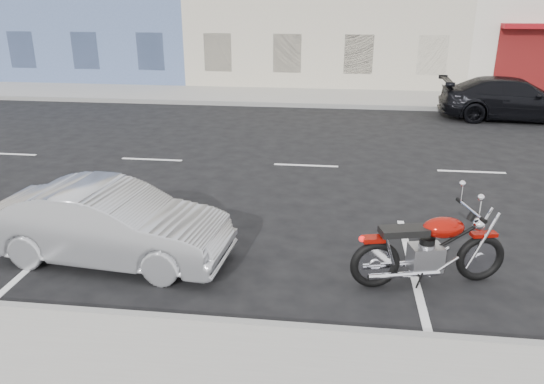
{
  "coord_description": "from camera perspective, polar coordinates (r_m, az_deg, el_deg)",
  "views": [
    {
      "loc": [
        -1.28,
        -12.63,
        4.1
      ],
      "look_at": [
        -2.36,
        -4.04,
        0.8
      ],
      "focal_mm": 35.0,
      "sensor_mm": 36.0,
      "label": 1
    }
  ],
  "objects": [
    {
      "name": "ground",
      "position": [
        13.34,
        12.29,
        2.48
      ],
      "size": [
        120.0,
        120.0,
        0.0
      ],
      "primitive_type": "plane",
      "color": "black",
      "rests_on": "ground"
    },
    {
      "name": "sidewalk_far",
      "position": [
        22.03,
        -2.77,
        10.32
      ],
      "size": [
        80.0,
        3.4,
        0.15
      ],
      "primitive_type": "cube",
      "color": "gray",
      "rests_on": "ground"
    },
    {
      "name": "curb_near",
      "position": [
        7.86,
        -22.88,
        -11.78
      ],
      "size": [
        80.0,
        0.12,
        0.16
      ],
      "primitive_type": "cube",
      "color": "gray",
      "rests_on": "ground"
    },
    {
      "name": "curb_far",
      "position": [
        20.38,
        -3.59,
        9.46
      ],
      "size": [
        80.0,
        0.12,
        0.16
      ],
      "primitive_type": "cube",
      "color": "gray",
      "rests_on": "ground"
    },
    {
      "name": "motorcycle",
      "position": [
        8.48,
        21.8,
        -5.6
      ],
      "size": [
        2.32,
        0.94,
        1.18
      ],
      "rotation": [
        0.0,
        0.0,
        0.25
      ],
      "color": "black",
      "rests_on": "ground"
    },
    {
      "name": "sedan_silver",
      "position": [
        8.81,
        -17.0,
        -3.31
      ],
      "size": [
        3.94,
        1.7,
        1.26
      ],
      "primitive_type": "imported",
      "rotation": [
        0.0,
        0.0,
        1.47
      ],
      "color": "#96989D",
      "rests_on": "ground"
    },
    {
      "name": "car_far",
      "position": [
        19.77,
        24.52,
        9.1
      ],
      "size": [
        4.86,
        2.11,
        1.39
      ],
      "primitive_type": "imported",
      "rotation": [
        0.0,
        0.0,
        1.54
      ],
      "color": "black",
      "rests_on": "ground"
    }
  ]
}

